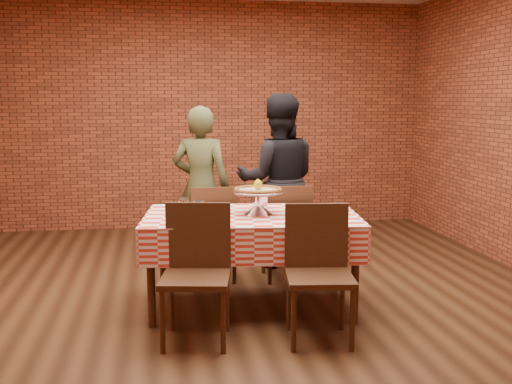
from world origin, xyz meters
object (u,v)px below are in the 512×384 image
at_px(chair_far_right, 285,231).
at_px(pizza_stand, 258,203).
at_px(water_glass_left, 199,209).
at_px(chair_near_left, 195,276).
at_px(diner_olive, 201,186).
at_px(pizza, 258,191).
at_px(chair_near_right, 320,275).
at_px(table, 252,261).
at_px(chair_far_left, 212,232).
at_px(diner_black, 278,181).
at_px(water_glass_right, 184,206).
at_px(condiment_caddy, 260,200).

bearing_deg(chair_far_right, pizza_stand, 62.88).
bearing_deg(water_glass_left, pizza_stand, 7.21).
bearing_deg(chair_far_right, chair_near_left, 56.91).
xyz_separation_m(pizza_stand, diner_olive, (-0.36, 1.33, -0.05)).
relative_size(pizza, chair_near_right, 0.41).
distance_m(table, chair_far_left, 0.84).
height_order(table, chair_near_left, chair_near_left).
bearing_deg(diner_black, chair_far_right, 94.31).
bearing_deg(water_glass_right, condiment_caddy, 12.62).
bearing_deg(water_glass_left, pizza, 7.21).
bearing_deg(condiment_caddy, pizza, -115.08).
relative_size(pizza, water_glass_right, 2.94).
xyz_separation_m(table, diner_olive, (-0.30, 1.33, 0.43)).
bearing_deg(water_glass_left, table, 6.89).
distance_m(condiment_caddy, diner_olive, 1.15).
xyz_separation_m(table, chair_near_left, (-0.49, -0.66, 0.10)).
bearing_deg(diner_olive, water_glass_right, 100.39).
relative_size(pizza_stand, chair_near_left, 0.44).
xyz_separation_m(pizza, chair_near_right, (0.30, -0.78, -0.48)).
bearing_deg(table, water_glass_right, 166.95).
xyz_separation_m(pizza_stand, water_glass_right, (-0.58, 0.11, -0.03)).
height_order(pizza_stand, water_glass_left, pizza_stand).
bearing_deg(water_glass_left, diner_olive, 85.22).
relative_size(table, water_glass_left, 12.75).
bearing_deg(water_glass_left, diner_black, 55.66).
xyz_separation_m(pizza_stand, condiment_caddy, (0.06, 0.26, -0.02)).
bearing_deg(chair_near_right, condiment_caddy, 110.28).
bearing_deg(pizza, condiment_caddy, 76.46).
xyz_separation_m(chair_near_left, chair_far_right, (0.92, 1.41, -0.02)).
height_order(chair_near_right, chair_far_left, chair_near_right).
xyz_separation_m(chair_near_left, diner_olive, (0.19, 2.00, 0.33)).
relative_size(condiment_caddy, chair_far_left, 0.15).
bearing_deg(pizza_stand, chair_far_right, 62.79).
bearing_deg(diner_black, table, 76.66).
bearing_deg(diner_black, water_glass_left, 62.58).
bearing_deg(chair_far_left, pizza, 108.81).
distance_m(table, pizza, 0.57).
distance_m(chair_far_left, diner_black, 0.92).
bearing_deg(water_glass_left, chair_near_left, -96.48).
distance_m(pizza, chair_near_left, 0.99).
bearing_deg(pizza, pizza_stand, 63.43).
xyz_separation_m(water_glass_right, condiment_caddy, (0.65, 0.14, 0.00)).
bearing_deg(chair_near_right, chair_near_left, 179.86).
xyz_separation_m(diner_olive, diner_black, (0.76, -0.11, 0.06)).
distance_m(pizza_stand, chair_far_right, 0.92).
height_order(pizza, water_glass_right, pizza).
height_order(chair_near_right, diner_black, diner_black).
xyz_separation_m(table, diner_black, (0.45, 1.23, 0.48)).
relative_size(table, diner_olive, 1.04).
bearing_deg(chair_far_right, water_glass_left, 43.13).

